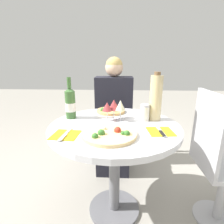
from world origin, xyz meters
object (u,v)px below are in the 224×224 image
at_px(chair_empty_side, 218,164).
at_px(pizza_large, 109,134).
at_px(dining_table, 115,142).
at_px(seated_diner, 114,120).
at_px(tall_carafe, 156,98).
at_px(wine_bottle, 70,103).
at_px(chair_behind_diner, 114,121).

xyz_separation_m(chair_empty_side, pizza_large, (-0.73, -0.15, 0.27)).
xyz_separation_m(dining_table, seated_diner, (-0.03, 0.66, -0.07)).
distance_m(pizza_large, tall_carafe, 0.46).
bearing_deg(tall_carafe, dining_table, -157.76).
bearing_deg(chair_empty_side, wine_bottle, -99.29).
bearing_deg(seated_diner, tall_carafe, 120.93).
bearing_deg(wine_bottle, tall_carafe, -0.89).
bearing_deg(pizza_large, tall_carafe, 44.57).
height_order(dining_table, pizza_large, pizza_large).
distance_m(chair_empty_side, pizza_large, 0.79).
relative_size(dining_table, chair_behind_diner, 0.93).
xyz_separation_m(chair_empty_side, wine_bottle, (-1.04, 0.17, 0.37)).
bearing_deg(wine_bottle, chair_behind_diner, 66.02).
bearing_deg(chair_empty_side, pizza_large, -78.56).
relative_size(chair_empty_side, tall_carafe, 2.76).
relative_size(chair_empty_side, pizza_large, 2.96).
bearing_deg(chair_empty_side, tall_carafe, -111.10).
bearing_deg(wine_bottle, chair_empty_side, -9.29).
relative_size(dining_table, seated_diner, 0.75).
relative_size(seated_diner, tall_carafe, 3.41).
relative_size(dining_table, chair_empty_side, 0.93).
height_order(dining_table, chair_behind_diner, chair_behind_diner).
bearing_deg(wine_bottle, pizza_large, -45.53).
bearing_deg(chair_empty_side, seated_diner, -133.42).
relative_size(seated_diner, chair_empty_side, 1.24).
distance_m(dining_table, pizza_large, 0.24).
bearing_deg(pizza_large, wine_bottle, 134.47).
distance_m(dining_table, chair_behind_diner, 0.82).
height_order(chair_behind_diner, pizza_large, chair_behind_diner).
bearing_deg(dining_table, tall_carafe, 22.24).
distance_m(seated_diner, pizza_large, 0.87).
height_order(chair_behind_diner, seated_diner, seated_diner).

